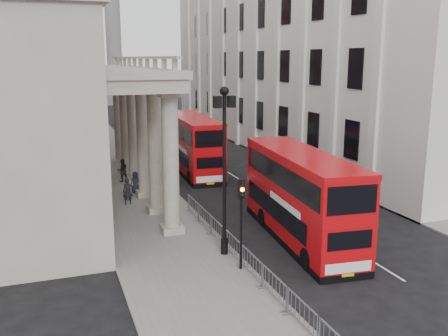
# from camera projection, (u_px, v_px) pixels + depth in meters

# --- Properties ---
(ground) EXTENTS (260.00, 260.00, 0.00)m
(ground) POSITION_uv_depth(u_px,v_px,m) (268.00, 288.00, 21.61)
(ground) COLOR black
(ground) RESTS_ON ground
(sidewalk_west) EXTENTS (6.00, 140.00, 0.12)m
(sidewalk_west) POSITION_uv_depth(u_px,v_px,m) (111.00, 160.00, 48.20)
(sidewalk_west) COLOR slate
(sidewalk_west) RESTS_ON ground
(sidewalk_east) EXTENTS (3.00, 140.00, 0.12)m
(sidewalk_east) POSITION_uv_depth(u_px,v_px,m) (266.00, 150.00, 53.61)
(sidewalk_east) COLOR slate
(sidewalk_east) RESTS_ON ground
(kerb) EXTENTS (0.20, 140.00, 0.14)m
(kerb) POSITION_uv_depth(u_px,v_px,m) (141.00, 158.00, 49.16)
(kerb) COLOR slate
(kerb) RESTS_ON ground
(portico_building) EXTENTS (9.00, 28.00, 12.00)m
(portico_building) POSITION_uv_depth(u_px,v_px,m) (15.00, 115.00, 33.42)
(portico_building) COLOR gray
(portico_building) RESTS_ON ground
(brick_building) EXTENTS (9.00, 32.00, 22.00)m
(brick_building) POSITION_uv_depth(u_px,v_px,m) (24.00, 47.00, 59.92)
(brick_building) COLOR maroon
(brick_building) RESTS_ON ground
(west_building_far) EXTENTS (9.00, 30.00, 20.00)m
(west_building_far) POSITION_uv_depth(u_px,v_px,m) (30.00, 56.00, 89.56)
(west_building_far) COLOR gray
(west_building_far) RESTS_ON ground
(east_building) EXTENTS (8.00, 55.00, 25.00)m
(east_building) POSITION_uv_depth(u_px,v_px,m) (282.00, 31.00, 53.58)
(east_building) COLOR silver
(east_building) RESTS_ON ground
(monument_column) EXTENTS (8.00, 8.00, 54.20)m
(monument_column) POSITION_uv_depth(u_px,v_px,m) (113.00, 27.00, 104.72)
(monument_column) COLOR #60605E
(monument_column) RESTS_ON ground
(lamp_post_south) EXTENTS (1.05, 0.44, 8.32)m
(lamp_post_south) POSITION_uv_depth(u_px,v_px,m) (224.00, 160.00, 24.03)
(lamp_post_south) COLOR black
(lamp_post_south) RESTS_ON sidewalk_west
(lamp_post_mid) EXTENTS (1.05, 0.44, 8.32)m
(lamp_post_mid) POSITION_uv_depth(u_px,v_px,m) (155.00, 121.00, 38.74)
(lamp_post_mid) COLOR black
(lamp_post_mid) RESTS_ON sidewalk_west
(lamp_post_north) EXTENTS (1.05, 0.44, 8.32)m
(lamp_post_north) POSITION_uv_depth(u_px,v_px,m) (124.00, 104.00, 53.45)
(lamp_post_north) COLOR black
(lamp_post_north) RESTS_ON sidewalk_west
(traffic_light) EXTENTS (0.28, 0.33, 4.30)m
(traffic_light) POSITION_uv_depth(u_px,v_px,m) (241.00, 207.00, 22.60)
(traffic_light) COLOR black
(traffic_light) RESTS_ON sidewalk_west
(crowd_barriers) EXTENTS (0.50, 18.75, 1.10)m
(crowd_barriers) POSITION_uv_depth(u_px,v_px,m) (242.00, 255.00, 23.40)
(crowd_barriers) COLOR gray
(crowd_barriers) RESTS_ON sidewalk_west
(bus_near) EXTENTS (3.77, 11.39, 4.83)m
(bus_near) POSITION_uv_depth(u_px,v_px,m) (301.00, 195.00, 26.86)
(bus_near) COLOR red
(bus_near) RESTS_ON ground
(bus_far) EXTENTS (3.28, 11.32, 4.83)m
(bus_far) POSITION_uv_depth(u_px,v_px,m) (193.00, 144.00, 42.84)
(bus_far) COLOR red
(bus_far) RESTS_ON ground
(pedestrian_a) EXTENTS (0.68, 0.47, 1.79)m
(pedestrian_a) POSITION_uv_depth(u_px,v_px,m) (128.00, 191.00, 33.27)
(pedestrian_a) COLOR black
(pedestrian_a) RESTS_ON sidewalk_west
(pedestrian_b) EXTENTS (0.99, 0.83, 1.81)m
(pedestrian_b) POSITION_uv_depth(u_px,v_px,m) (122.00, 170.00, 39.45)
(pedestrian_b) COLOR black
(pedestrian_b) RESTS_ON sidewalk_west
(pedestrian_c) EXTENTS (0.85, 0.63, 1.58)m
(pedestrian_c) POSITION_uv_depth(u_px,v_px,m) (135.00, 182.00, 36.17)
(pedestrian_c) COLOR black
(pedestrian_c) RESTS_ON sidewalk_west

